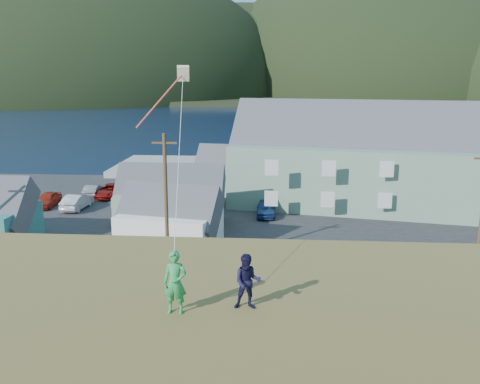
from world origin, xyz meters
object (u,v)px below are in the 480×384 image
at_px(kite_flyer_navy, 248,282).
at_px(wharf, 213,167).
at_px(shed_palegreen_far, 243,174).
at_px(kite_flyer_green, 175,282).
at_px(shed_palegreen_near, 171,199).
at_px(shed_white, 170,220).
at_px(lodge, 419,161).

bearing_deg(kite_flyer_navy, wharf, 95.06).
bearing_deg(shed_palegreen_far, kite_flyer_green, -79.19).
bearing_deg(wharf, kite_flyer_green, -83.73).
bearing_deg(shed_palegreen_near, shed_white, -80.03).
distance_m(wharf, shed_palegreen_far, 16.46).
xyz_separation_m(wharf, lodge, (22.31, -19.63, 4.42)).
distance_m(lodge, shed_palegreen_near, 23.96).
relative_size(kite_flyer_green, kite_flyer_navy, 1.12).
relative_size(lodge, kite_flyer_navy, 25.48).
xyz_separation_m(wharf, shed_palegreen_near, (-0.27, -27.28, 2.05)).
bearing_deg(lodge, kite_flyer_green, -101.41).
bearing_deg(shed_palegreen_far, lodge, -4.48).
bearing_deg(kite_flyer_green, kite_flyer_navy, 14.79).
relative_size(wharf, lodge, 0.70).
bearing_deg(kite_flyer_green, shed_palegreen_near, 104.31).
xyz_separation_m(lodge, shed_palegreen_near, (-22.58, -7.65, -2.36)).
distance_m(shed_palegreen_near, shed_white, 5.99).
relative_size(shed_palegreen_far, kite_flyer_green, 6.58).
height_order(lodge, shed_palegreen_far, lodge).
distance_m(wharf, shed_white, 33.22).
bearing_deg(shed_white, wharf, 102.36).
distance_m(wharf, kite_flyer_green, 59.66).
xyz_separation_m(shed_palegreen_near, shed_white, (1.12, -5.88, -0.21)).
bearing_deg(shed_white, kite_flyer_navy, -62.73).
xyz_separation_m(shed_white, shed_palegreen_far, (4.26, 17.65, 0.28)).
bearing_deg(kite_flyer_navy, lodge, 67.11).
bearing_deg(kite_flyer_green, wharf, 98.53).
distance_m(wharf, shed_palegreen_near, 27.36).
xyz_separation_m(shed_white, kite_flyer_navy, (7.42, -25.27, 5.63)).
distance_m(lodge, kite_flyer_navy, 41.37).
height_order(shed_palegreen_near, kite_flyer_green, kite_flyer_green).
xyz_separation_m(shed_palegreen_far, kite_flyer_green, (1.36, -43.32, 5.44)).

